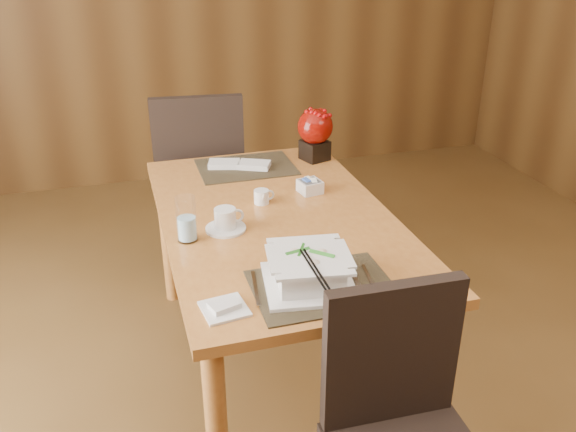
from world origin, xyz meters
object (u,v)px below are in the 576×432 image
object	(u,v)px
berry_decor	(315,131)
bread_plate	(224,309)
soup_setting	(309,271)
dining_table	(277,237)
sugar_caddy	(310,186)
near_chair	(403,425)
water_glass	(186,219)
coffee_cup	(225,221)
far_chair	(200,173)
creamer_jug	(261,197)

from	to	relation	value
berry_decor	bread_plate	bearing A→B (deg)	-120.51
berry_decor	soup_setting	bearing A→B (deg)	-109.64
dining_table	sugar_caddy	size ratio (longest dim) A/B	16.60
bread_plate	near_chair	world-z (taller)	near_chair
dining_table	water_glass	distance (m)	0.43
sugar_caddy	coffee_cup	bearing A→B (deg)	-149.55
water_glass	bread_plate	world-z (taller)	water_glass
berry_decor	far_chair	xyz separation A→B (m)	(-0.52, 0.40, -0.31)
sugar_caddy	far_chair	distance (m)	0.88
dining_table	coffee_cup	bearing A→B (deg)	-164.67
soup_setting	berry_decor	size ratio (longest dim) A/B	1.27
water_glass	berry_decor	bearing A→B (deg)	42.87
soup_setting	coffee_cup	xyz separation A→B (m)	(-0.18, 0.47, -0.02)
water_glass	near_chair	world-z (taller)	same
near_chair	far_chair	distance (m)	1.94
soup_setting	dining_table	bearing A→B (deg)	93.89
bread_plate	far_chair	bearing A→B (deg)	84.07
berry_decor	near_chair	world-z (taller)	berry_decor
far_chair	sugar_caddy	bearing A→B (deg)	121.33
soup_setting	coffee_cup	size ratio (longest dim) A/B	2.08
water_glass	berry_decor	distance (m)	0.98
dining_table	berry_decor	distance (m)	0.71
creamer_jug	water_glass	bearing A→B (deg)	-148.41
sugar_caddy	berry_decor	xyz separation A→B (m)	(0.15, 0.38, 0.12)
soup_setting	far_chair	xyz separation A→B (m)	(-0.13, 1.49, -0.22)
creamer_jug	sugar_caddy	world-z (taller)	creamer_jug
dining_table	soup_setting	bearing A→B (deg)	-94.43
soup_setting	bread_plate	world-z (taller)	soup_setting
coffee_cup	bread_plate	size ratio (longest dim) A/B	1.17
coffee_cup	berry_decor	bearing A→B (deg)	47.69
sugar_caddy	bread_plate	size ratio (longest dim) A/B	0.68
soup_setting	coffee_cup	bearing A→B (deg)	119.28
near_chair	far_chair	bearing A→B (deg)	99.87
dining_table	water_glass	size ratio (longest dim) A/B	8.72
soup_setting	far_chair	bearing A→B (deg)	103.15
dining_table	sugar_caddy	xyz separation A→B (m)	(0.20, 0.19, 0.12)
dining_table	sugar_caddy	distance (m)	0.30
bread_plate	sugar_caddy	bearing A→B (deg)	55.61
water_glass	berry_decor	size ratio (longest dim) A/B	0.68
sugar_caddy	berry_decor	distance (m)	0.42
sugar_caddy	bread_plate	world-z (taller)	sugar_caddy
soup_setting	far_chair	distance (m)	1.52
soup_setting	coffee_cup	distance (m)	0.50
dining_table	creamer_jug	xyz separation A→B (m)	(-0.03, 0.14, 0.13)
water_glass	near_chair	size ratio (longest dim) A/B	0.19
soup_setting	sugar_caddy	bearing A→B (deg)	79.74
coffee_cup	creamer_jug	size ratio (longest dim) A/B	1.92
coffee_cup	sugar_caddy	world-z (taller)	coffee_cup
dining_table	creamer_jug	bearing A→B (deg)	102.14
bread_plate	near_chair	size ratio (longest dim) A/B	0.14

